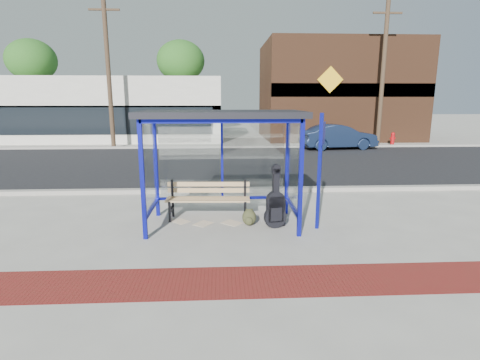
{
  "coord_description": "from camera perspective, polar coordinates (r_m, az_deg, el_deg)",
  "views": [
    {
      "loc": [
        -0.02,
        -7.69,
        2.64
      ],
      "look_at": [
        0.38,
        0.2,
        0.94
      ],
      "focal_mm": 28.0,
      "sensor_mm": 36.0,
      "label": 1
    }
  ],
  "objects": [
    {
      "name": "sign_post",
      "position": [
        7.74,
        12.12,
        2.21
      ],
      "size": [
        0.16,
        0.28,
        2.39
      ],
      "rotation": [
        0.0,
        0.0,
        -0.43
      ],
      "color": "#0C1186",
      "rests_on": "ground"
    },
    {
      "name": "tree_left",
      "position": [
        32.94,
        -29.18,
        15.57
      ],
      "size": [
        3.6,
        3.6,
        7.03
      ],
      "color": "#4C3826",
      "rests_on": "ground"
    },
    {
      "name": "newspaper_c",
      "position": [
        8.23,
        -1.24,
        -6.56
      ],
      "size": [
        0.51,
        0.51,
        0.01
      ],
      "primitive_type": "cube",
      "rotation": [
        0.0,
        0.0,
        2.41
      ],
      "color": "white",
      "rests_on": "ground"
    },
    {
      "name": "bus_shelter",
      "position": [
        7.78,
        -2.79,
        7.92
      ],
      "size": [
        3.3,
        1.8,
        2.42
      ],
      "color": "#0E129A",
      "rests_on": "ground"
    },
    {
      "name": "storefront_brown",
      "position": [
        27.39,
        14.49,
        12.95
      ],
      "size": [
        10.0,
        7.08,
        6.4
      ],
      "color": "#59331E",
      "rests_on": "ground"
    },
    {
      "name": "parked_car",
      "position": [
        21.07,
        14.73,
        6.39
      ],
      "size": [
        4.22,
        1.95,
        1.34
      ],
      "primitive_type": "imported",
      "rotation": [
        0.0,
        0.0,
        1.71
      ],
      "color": "#172541",
      "rests_on": "ground"
    },
    {
      "name": "newspaper_a",
      "position": [
        8.43,
        -9.02,
        -6.25
      ],
      "size": [
        0.46,
        0.46,
        0.01
      ],
      "primitive_type": "cube",
      "rotation": [
        0.0,
        0.0,
        -0.79
      ],
      "color": "white",
      "rests_on": "ground"
    },
    {
      "name": "fire_hydrant",
      "position": [
        23.85,
        22.24,
        5.91
      ],
      "size": [
        0.35,
        0.23,
        0.77
      ],
      "rotation": [
        0.0,
        0.0,
        0.23
      ],
      "color": "red",
      "rests_on": "ground"
    },
    {
      "name": "utility_pole_west",
      "position": [
        21.97,
        -19.41,
        15.32
      ],
      "size": [
        1.6,
        0.24,
        8.0
      ],
      "color": "#4C3826",
      "rests_on": "ground"
    },
    {
      "name": "brick_paver_strip",
      "position": [
        5.73,
        -2.49,
        -15.26
      ],
      "size": [
        60.0,
        1.0,
        0.01
      ],
      "primitive_type": "cube",
      "color": "maroon",
      "rests_on": "ground"
    },
    {
      "name": "tree_right",
      "position": [
        32.34,
        20.76,
        16.39
      ],
      "size": [
        3.6,
        3.6,
        7.03
      ],
      "color": "#4C3826",
      "rests_on": "ground"
    },
    {
      "name": "ground",
      "position": [
        8.13,
        -2.64,
        -6.83
      ],
      "size": [
        120.0,
        120.0,
        0.0
      ],
      "primitive_type": "plane",
      "color": "#B2ADA0",
      "rests_on": "ground"
    },
    {
      "name": "tree_mid",
      "position": [
        29.97,
        -9.02,
        17.4
      ],
      "size": [
        3.6,
        3.6,
        7.03
      ],
      "color": "#4C3826",
      "rests_on": "ground"
    },
    {
      "name": "far_sidewalk",
      "position": [
        22.84,
        -2.85,
        5.51
      ],
      "size": [
        60.0,
        4.0,
        0.01
      ],
      "primitive_type": "cube",
      "color": "#B2ADA0",
      "rests_on": "ground"
    },
    {
      "name": "storefront_white",
      "position": [
        27.21,
        -22.53,
        9.9
      ],
      "size": [
        18.0,
        6.04,
        4.0
      ],
      "color": "silver",
      "rests_on": "ground"
    },
    {
      "name": "curb_far",
      "position": [
        20.95,
        -2.85,
        5.06
      ],
      "size": [
        60.0,
        0.25,
        0.12
      ],
      "primitive_type": "cube",
      "color": "gray",
      "rests_on": "ground"
    },
    {
      "name": "backpack",
      "position": [
        8.04,
        1.4,
        -5.78
      ],
      "size": [
        0.32,
        0.3,
        0.35
      ],
      "rotation": [
        0.0,
        0.0,
        -0.12
      ],
      "color": "#2F311B",
      "rests_on": "ground"
    },
    {
      "name": "utility_pole_east",
      "position": [
        22.98,
        20.95,
        15.04
      ],
      "size": [
        1.6,
        0.24,
        8.0
      ],
      "color": "#4C3826",
      "rests_on": "ground"
    },
    {
      "name": "bench",
      "position": [
        8.44,
        -4.86,
        -2.62
      ],
      "size": [
        1.88,
        0.54,
        0.88
      ],
      "rotation": [
        0.0,
        0.0,
        -0.05
      ],
      "color": "black",
      "rests_on": "ground"
    },
    {
      "name": "newspaper_b",
      "position": [
        8.22,
        -5.61,
        -6.65
      ],
      "size": [
        0.47,
        0.49,
        0.01
      ],
      "primitive_type": "cube",
      "rotation": [
        0.0,
        0.0,
        0.94
      ],
      "color": "white",
      "rests_on": "ground"
    },
    {
      "name": "curb_near",
      "position": [
        10.9,
        -2.73,
        -1.56
      ],
      "size": [
        60.0,
        0.25,
        0.12
      ],
      "primitive_type": "cube",
      "color": "gray",
      "rests_on": "ground"
    },
    {
      "name": "suitcase",
      "position": [
        8.03,
        5.45,
        -4.91
      ],
      "size": [
        0.4,
        0.3,
        0.63
      ],
      "rotation": [
        0.0,
        0.0,
        0.21
      ],
      "color": "black",
      "rests_on": "ground"
    },
    {
      "name": "street_asphalt",
      "position": [
        15.91,
        -2.8,
        2.59
      ],
      "size": [
        60.0,
        10.0,
        0.0
      ],
      "primitive_type": "cube",
      "color": "black",
      "rests_on": "ground"
    },
    {
      "name": "guitar_bag",
      "position": [
        7.85,
        5.41,
        -4.0
      ],
      "size": [
        0.48,
        0.22,
        1.27
      ],
      "rotation": [
        0.0,
        0.0,
        0.19
      ],
      "color": "black",
      "rests_on": "ground"
    }
  ]
}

